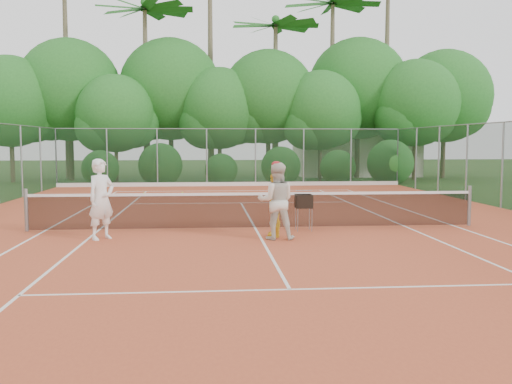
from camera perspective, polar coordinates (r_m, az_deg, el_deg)
ground at (r=15.29m, az=-0.08°, el=-3.72°), size 120.00×120.00×0.00m
clay_court at (r=15.28m, az=-0.08°, el=-3.68°), size 18.00×36.00×0.02m
club_building at (r=40.39m, az=9.84°, el=3.77°), size 8.00×5.00×3.00m
tennis_net at (r=15.21m, az=-0.08°, el=-1.74°), size 11.97×0.10×1.10m
player_white at (r=13.93m, az=-15.21°, el=-0.70°), size 0.81×0.82×1.91m
player_center_grp at (r=13.47m, az=2.04°, el=-0.89°), size 0.93×0.75×1.85m
player_yellow at (r=13.83m, az=1.98°, el=-1.26°), size 0.54×0.98×1.58m
ball_hopper at (r=14.84m, az=4.80°, el=-1.00°), size 0.41×0.41×0.94m
stray_ball_a at (r=25.88m, az=-11.13°, el=-0.11°), size 0.07×0.07×0.07m
stray_ball_b at (r=25.87m, az=-7.37°, el=-0.06°), size 0.07×0.07×0.07m
stray_ball_c at (r=25.28m, az=1.15°, el=-0.14°), size 0.07×0.07×0.07m
court_markings at (r=15.28m, az=-0.08°, el=-3.63°), size 11.03×23.83×0.01m
fence_back at (r=30.09m, az=-2.50°, el=3.48°), size 18.07×0.07×3.00m
tropical_treeline at (r=35.49m, az=-0.54°, el=9.52°), size 32.10×8.49×15.03m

